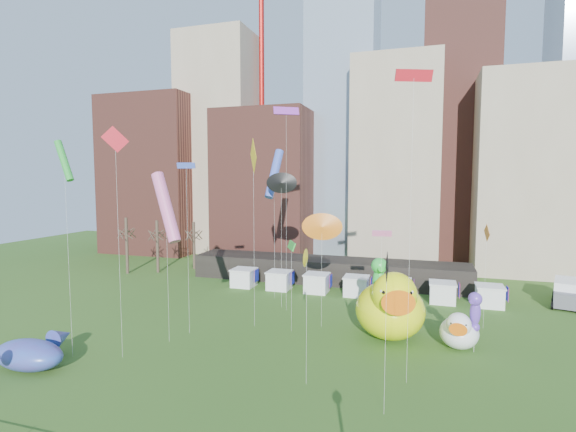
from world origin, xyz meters
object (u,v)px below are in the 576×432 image
(seahorse_green, at_px, (379,277))
(small_duck, at_px, (459,331))
(box_truck, at_px, (566,292))
(seahorse_purple, at_px, (475,309))
(big_duck, at_px, (391,307))
(whale_inflatable, at_px, (31,353))

(seahorse_green, bearing_deg, small_duck, -33.03)
(small_duck, xyz_separation_m, box_truck, (12.64, 17.55, -0.14))
(seahorse_green, height_order, seahorse_purple, seahorse_green)
(big_duck, height_order, whale_inflatable, big_duck)
(big_duck, relative_size, whale_inflatable, 1.20)
(big_duck, relative_size, seahorse_green, 1.30)
(big_duck, bearing_deg, small_duck, -17.04)
(seahorse_green, distance_m, seahorse_purple, 8.74)
(small_duck, distance_m, whale_inflatable, 34.17)
(seahorse_purple, height_order, box_truck, seahorse_purple)
(whale_inflatable, bearing_deg, seahorse_green, 34.14)
(seahorse_green, height_order, box_truck, seahorse_green)
(seahorse_purple, bearing_deg, big_duck, -164.76)
(big_duck, relative_size, small_duck, 1.99)
(seahorse_purple, distance_m, whale_inflatable, 35.16)
(box_truck, bearing_deg, seahorse_green, -127.05)
(seahorse_green, xyz_separation_m, box_truck, (19.62, 15.11, -3.72))
(big_duck, distance_m, seahorse_green, 3.20)
(big_duck, relative_size, box_truck, 1.32)
(small_duck, distance_m, seahorse_purple, 2.49)
(seahorse_purple, bearing_deg, small_duck, -177.79)
(seahorse_green, xyz_separation_m, whale_inflatable, (-24.28, -16.24, -3.95))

